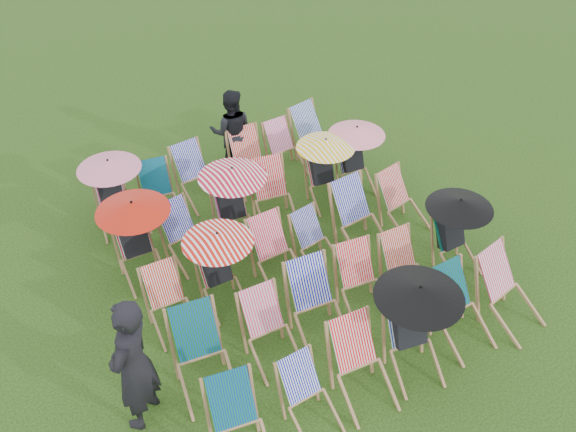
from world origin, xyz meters
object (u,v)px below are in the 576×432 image
person_rear (231,131)px  person_left (133,365)px  deckchair_29 (316,136)px  deckchair_0 (239,428)px  deckchair_5 (511,292)px

person_rear → person_left: bearing=78.3°
person_left → person_rear: (3.32, 4.03, -0.17)m
deckchair_29 → person_left: size_ratio=0.53×
deckchair_0 → deckchair_5: (4.09, -0.11, 0.04)m
person_left → person_rear: 5.22m
deckchair_5 → deckchair_29: 4.65m
person_left → person_rear: bearing=-172.7°
deckchair_29 → person_left: person_left is taller
deckchair_29 → deckchair_5: bearing=-99.2°
deckchair_0 → deckchair_5: deckchair_5 is taller
deckchair_29 → person_left: bearing=-153.8°
deckchair_0 → deckchair_29: deckchair_29 is taller
person_left → deckchair_29: bearing=173.1°
deckchair_29 → person_left: (-4.77, -3.51, 0.46)m
deckchair_0 → person_rear: person_rear is taller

